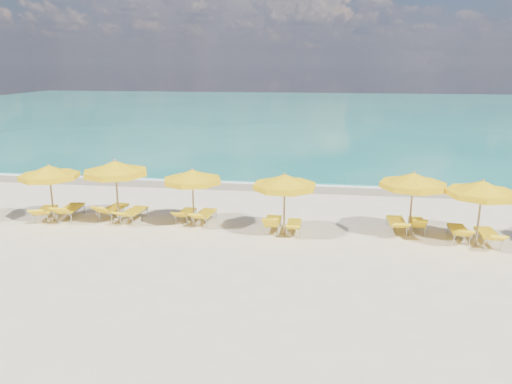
# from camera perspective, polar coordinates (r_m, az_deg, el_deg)

# --- Properties ---
(ground_plane) EXTENTS (120.00, 120.00, 0.00)m
(ground_plane) POSITION_cam_1_polar(r_m,az_deg,el_deg) (19.26, -0.65, -4.58)
(ground_plane) COLOR beige
(ocean) EXTENTS (120.00, 80.00, 0.30)m
(ocean) POSITION_cam_1_polar(r_m,az_deg,el_deg) (66.32, 5.95, 9.09)
(ocean) COLOR #147162
(ocean) RESTS_ON ground
(wet_sand_band) EXTENTS (120.00, 2.60, 0.01)m
(wet_sand_band) POSITION_cam_1_polar(r_m,az_deg,el_deg) (26.30, 1.88, 0.69)
(wet_sand_band) COLOR tan
(wet_sand_band) RESTS_ON ground
(foam_line) EXTENTS (120.00, 1.20, 0.03)m
(foam_line) POSITION_cam_1_polar(r_m,az_deg,el_deg) (27.07, 2.07, 1.09)
(foam_line) COLOR white
(foam_line) RESTS_ON ground
(whitecap_near) EXTENTS (14.00, 0.36, 0.05)m
(whitecap_near) POSITION_cam_1_polar(r_m,az_deg,el_deg) (36.62, -5.78, 4.61)
(whitecap_near) COLOR white
(whitecap_near) RESTS_ON ground
(whitecap_far) EXTENTS (18.00, 0.30, 0.05)m
(whitecap_far) POSITION_cam_1_polar(r_m,az_deg,el_deg) (42.74, 15.26, 5.61)
(whitecap_far) COLOR white
(whitecap_far) RESTS_ON ground
(umbrella_1) EXTENTS (2.79, 2.79, 2.40)m
(umbrella_1) POSITION_cam_1_polar(r_m,az_deg,el_deg) (21.64, -22.57, 2.07)
(umbrella_1) COLOR #9C7D4E
(umbrella_1) RESTS_ON ground
(umbrella_2) EXTENTS (2.61, 2.61, 2.62)m
(umbrella_2) POSITION_cam_1_polar(r_m,az_deg,el_deg) (20.59, -15.79, 2.58)
(umbrella_2) COLOR #9C7D4E
(umbrella_2) RESTS_ON ground
(umbrella_3) EXTENTS (2.50, 2.50, 2.35)m
(umbrella_3) POSITION_cam_1_polar(r_m,az_deg,el_deg) (19.60, -7.29, 1.74)
(umbrella_3) COLOR #9C7D4E
(umbrella_3) RESTS_ON ground
(umbrella_4) EXTENTS (3.03, 3.03, 2.42)m
(umbrella_4) POSITION_cam_1_polar(r_m,az_deg,el_deg) (18.35, 3.29, 1.15)
(umbrella_4) COLOR #9C7D4E
(umbrella_4) RESTS_ON ground
(umbrella_5) EXTENTS (2.64, 2.64, 2.49)m
(umbrella_5) POSITION_cam_1_polar(r_m,az_deg,el_deg) (19.15, 17.53, 1.22)
(umbrella_5) COLOR #9C7D4E
(umbrella_5) RESTS_ON ground
(umbrella_6) EXTENTS (2.73, 2.73, 2.45)m
(umbrella_6) POSITION_cam_1_polar(r_m,az_deg,el_deg) (18.90, 24.43, 0.31)
(umbrella_6) COLOR #9C7D4E
(umbrella_6) RESTS_ON ground
(lounger_1_left) EXTENTS (0.96, 1.92, 0.74)m
(lounger_1_left) POSITION_cam_1_polar(r_m,az_deg,el_deg) (22.50, -22.91, -2.33)
(lounger_1_left) COLOR #A5A8AD
(lounger_1_left) RESTS_ON ground
(lounger_1_right) EXTENTS (0.82, 2.06, 0.83)m
(lounger_1_right) POSITION_cam_1_polar(r_m,az_deg,el_deg) (22.24, -20.44, -2.22)
(lounger_1_right) COLOR #A5A8AD
(lounger_1_right) RESTS_ON ground
(lounger_2_left) EXTENTS (0.91, 2.01, 0.82)m
(lounger_2_left) POSITION_cam_1_polar(r_m,az_deg,el_deg) (21.75, -15.99, -2.24)
(lounger_2_left) COLOR #A5A8AD
(lounger_2_left) RESTS_ON ground
(lounger_2_right) EXTENTS (0.84, 1.98, 0.71)m
(lounger_2_right) POSITION_cam_1_polar(r_m,az_deg,el_deg) (21.15, -13.84, -2.60)
(lounger_2_right) COLOR #A5A8AD
(lounger_2_right) RESTS_ON ground
(lounger_3_left) EXTENTS (0.63, 1.69, 0.66)m
(lounger_3_left) POSITION_cam_1_polar(r_m,az_deg,el_deg) (20.75, -8.04, -2.72)
(lounger_3_left) COLOR #A5A8AD
(lounger_3_left) RESTS_ON ground
(lounger_3_right) EXTENTS (0.77, 1.89, 0.73)m
(lounger_3_right) POSITION_cam_1_polar(r_m,az_deg,el_deg) (20.36, -5.88, -2.93)
(lounger_3_right) COLOR #A5A8AD
(lounger_3_right) RESTS_ON ground
(lounger_4_left) EXTENTS (0.64, 1.80, 0.85)m
(lounger_4_left) POSITION_cam_1_polar(r_m,az_deg,el_deg) (19.30, 1.90, -3.83)
(lounger_4_left) COLOR #A5A8AD
(lounger_4_left) RESTS_ON ground
(lounger_4_right) EXTENTS (0.56, 1.66, 0.62)m
(lounger_4_right) POSITION_cam_1_polar(r_m,az_deg,el_deg) (19.17, 4.35, -4.09)
(lounger_4_right) COLOR #A5A8AD
(lounger_4_right) RESTS_ON ground
(lounger_5_left) EXTENTS (0.68, 1.96, 0.73)m
(lounger_5_left) POSITION_cam_1_polar(r_m,az_deg,el_deg) (19.94, 15.77, -3.77)
(lounger_5_left) COLOR #A5A8AD
(lounger_5_left) RESTS_ON ground
(lounger_5_right) EXTENTS (0.66, 1.68, 0.79)m
(lounger_5_right) POSITION_cam_1_polar(r_m,az_deg,el_deg) (20.24, 17.88, -3.72)
(lounger_5_right) COLOR #A5A8AD
(lounger_5_right) RESTS_ON ground
(lounger_6_left) EXTENTS (0.64, 1.83, 0.75)m
(lounger_6_left) POSITION_cam_1_polar(r_m,az_deg,el_deg) (19.80, 22.13, -4.49)
(lounger_6_left) COLOR #A5A8AD
(lounger_6_left) RESTS_ON ground
(lounger_6_right) EXTENTS (0.65, 1.93, 0.74)m
(lounger_6_right) POSITION_cam_1_polar(r_m,az_deg,el_deg) (19.75, 24.96, -4.81)
(lounger_6_right) COLOR #A5A8AD
(lounger_6_right) RESTS_ON ground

